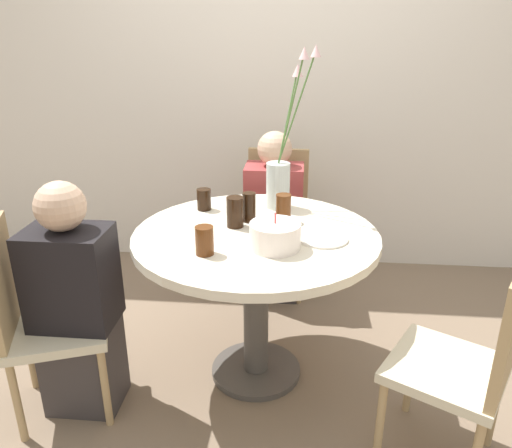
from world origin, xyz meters
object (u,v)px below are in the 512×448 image
chair_near_front (35,313)px  side_plate (323,238)px  flower_vase (281,170)px  drink_glass_0 (283,208)px  chair_far_back (276,213)px  chair_left_flank (473,357)px  birthday_cake (275,236)px  drink_glass_4 (204,241)px  person_guest (274,223)px  person_boy (76,308)px  drink_glass_3 (235,212)px  drink_glass_2 (249,207)px  drink_glass_1 (204,199)px

chair_near_front → side_plate: chair_near_front is taller
flower_vase → drink_glass_0: 0.24m
chair_far_back → chair_left_flank: (0.78, -1.42, 0.00)m
side_plate → drink_glass_0: bearing=131.5°
birthday_cake → drink_glass_4: 0.29m
person_guest → person_boy: bearing=-126.0°
chair_near_front → drink_glass_3: bearing=-83.9°
drink_glass_4 → person_boy: person_boy is taller
flower_vase → birthday_cake: bearing=-89.9°
chair_near_front → drink_glass_2: size_ratio=6.38×
birthday_cake → chair_near_front: bearing=-169.8°
side_plate → drink_glass_0: (-0.18, 0.20, 0.06)m
drink_glass_0 → drink_glass_2: 0.16m
birthday_cake → drink_glass_0: (0.02, 0.31, 0.01)m
side_plate → person_guest: size_ratio=0.21×
chair_near_front → person_boy: size_ratio=0.85×
chair_near_front → drink_glass_4: size_ratio=7.60×
drink_glass_1 → drink_glass_2: bearing=-30.3°
drink_glass_1 → chair_left_flank: bearing=-33.9°
drink_glass_1 → person_boy: 0.78m
drink_glass_1 → flower_vase: bearing=11.4°
chair_far_back → drink_glass_1: chair_far_back is taller
birthday_cake → person_boy: 0.89m
person_guest → drink_glass_1: bearing=-121.6°
flower_vase → drink_glass_2: (-0.14, -0.21, -0.12)m
chair_far_back → drink_glass_2: size_ratio=6.38×
side_plate → drink_glass_3: size_ratio=1.55×
drink_glass_0 → birthday_cake: bearing=-93.8°
drink_glass_2 → person_guest: (0.08, 0.65, -0.33)m
chair_left_flank → birthday_cake: size_ratio=4.23×
drink_glass_2 → flower_vase: bearing=57.7°
chair_far_back → drink_glass_3: 0.95m
chair_near_front → drink_glass_1: size_ratio=8.42×
birthday_cake → drink_glass_4: bearing=-162.7°
drink_glass_3 → person_boy: (-0.64, -0.34, -0.33)m
person_guest → drink_glass_4: bearing=-101.8°
chair_far_back → drink_glass_3: bearing=-96.6°
drink_glass_4 → chair_far_back: bearing=79.4°
drink_glass_4 → person_boy: bearing=-176.5°
chair_far_back → person_boy: person_boy is taller
drink_glass_0 → person_boy: size_ratio=0.12×
birthday_cake → drink_glass_1: birthday_cake is taller
chair_far_back → person_boy: size_ratio=0.85×
chair_far_back → chair_left_flank: size_ratio=1.00×
chair_far_back → drink_glass_4: size_ratio=7.60×
drink_glass_2 → drink_glass_3: size_ratio=0.99×
side_plate → person_boy: 1.08m
chair_far_back → drink_glass_0: size_ratio=6.83×
chair_far_back → drink_glass_4: (-0.22, -1.19, 0.32)m
person_guest → flower_vase: bearing=-82.4°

